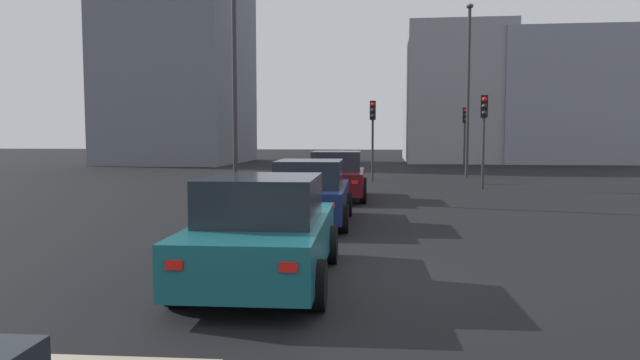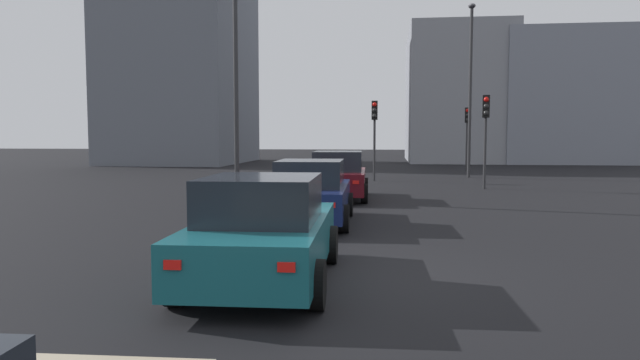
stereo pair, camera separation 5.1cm
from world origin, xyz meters
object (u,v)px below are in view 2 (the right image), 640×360
object	(u,v)px
car_teal_right_third	(264,232)
traffic_light_far_left	(467,126)
traffic_light_near_left	(486,122)
street_lamp_kerbside	(236,55)
traffic_light_near_right	(374,123)
street_lamp_far	(470,78)
car_navy_right_second	(311,193)
car_maroon_right_lead	(338,176)

from	to	relation	value
car_teal_right_third	traffic_light_far_left	bearing A→B (deg)	-15.51
traffic_light_near_left	street_lamp_kerbside	bearing A→B (deg)	-57.14
car_teal_right_third	street_lamp_kerbside	size ratio (longest dim) A/B	0.51
traffic_light_near_right	street_lamp_far	distance (m)	6.12
car_teal_right_third	street_lamp_kerbside	bearing A→B (deg)	15.25
traffic_light_near_left	traffic_light_far_left	xyz separation A→B (m)	(10.86, -0.74, 0.02)
traffic_light_near_right	street_lamp_kerbside	bearing A→B (deg)	-29.19
car_teal_right_third	street_lamp_far	world-z (taller)	street_lamp_far
traffic_light_far_left	street_lamp_kerbside	distance (m)	18.37
car_navy_right_second	traffic_light_near_left	xyz separation A→B (m)	(9.84, -5.79, 1.98)
car_maroon_right_lead	car_navy_right_second	size ratio (longest dim) A/B	0.99
car_navy_right_second	street_lamp_far	distance (m)	17.98
traffic_light_far_left	car_teal_right_third	bearing A→B (deg)	-8.30
traffic_light_near_left	street_lamp_far	size ratio (longest dim) A/B	0.43
car_navy_right_second	traffic_light_near_left	size ratio (longest dim) A/B	1.14
street_lamp_kerbside	car_maroon_right_lead	bearing A→B (deg)	-86.21
car_maroon_right_lead	traffic_light_near_left	xyz separation A→B (m)	(4.28, -5.59, 1.95)
car_teal_right_third	traffic_light_near_left	size ratio (longest dim) A/B	1.14
car_navy_right_second	traffic_light_far_left	world-z (taller)	traffic_light_far_left
traffic_light_near_right	street_lamp_far	bearing A→B (deg)	121.55
car_teal_right_third	traffic_light_near_right	bearing A→B (deg)	-5.27
street_lamp_far	car_navy_right_second	bearing A→B (deg)	159.66
traffic_light_near_left	traffic_light_far_left	size ratio (longest dim) A/B	0.99
traffic_light_near_right	street_lamp_kerbside	distance (m)	9.52
car_navy_right_second	traffic_light_far_left	size ratio (longest dim) A/B	1.13
car_maroon_right_lead	traffic_light_far_left	distance (m)	16.53
car_teal_right_third	street_lamp_far	bearing A→B (deg)	-16.97
street_lamp_kerbside	street_lamp_far	world-z (taller)	street_lamp_far
traffic_light_near_right	street_lamp_kerbside	world-z (taller)	street_lamp_kerbside
traffic_light_near_right	street_lamp_far	xyz separation A→B (m)	(2.95, -4.82, 2.35)
car_maroon_right_lead	traffic_light_far_left	size ratio (longest dim) A/B	1.12
car_maroon_right_lead	traffic_light_near_right	xyz separation A→B (m)	(7.85, -1.05, 1.97)
car_maroon_right_lead	street_lamp_far	world-z (taller)	street_lamp_far
car_teal_right_third	traffic_light_near_left	xyz separation A→B (m)	(15.51, -5.73, 1.98)
car_teal_right_third	street_lamp_far	xyz separation A→B (m)	(22.03, -6.01, 4.35)
street_lamp_kerbside	traffic_light_far_left	bearing A→B (deg)	-32.60
car_maroon_right_lead	traffic_light_near_right	world-z (taller)	traffic_light_near_right
car_maroon_right_lead	traffic_light_far_left	world-z (taller)	traffic_light_far_left
car_maroon_right_lead	traffic_light_near_right	distance (m)	8.16
car_teal_right_third	traffic_light_far_left	world-z (taller)	traffic_light_far_left
car_navy_right_second	street_lamp_kerbside	size ratio (longest dim) A/B	0.51
traffic_light_near_left	street_lamp_far	distance (m)	6.94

